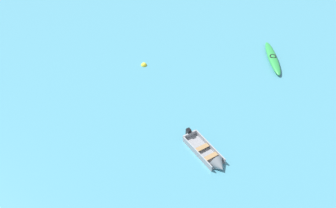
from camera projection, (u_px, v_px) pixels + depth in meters
kayak_green_midfield_right at (272, 58)px, 27.51m from camera, size 0.73×3.58×0.34m
rowboat_grey_far_right at (211, 158)px, 21.34m from camera, size 2.21×2.78×0.79m
mooring_buoy_near_foreground at (144, 65)px, 27.21m from camera, size 0.36×0.36×0.36m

